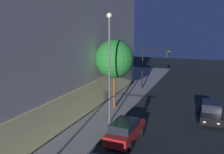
% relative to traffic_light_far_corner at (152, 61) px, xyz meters
% --- Properties ---
extents(traffic_light_far_corner, '(0.52, 3.94, 5.91)m').
position_rel_traffic_light_far_corner_xyz_m(traffic_light_far_corner, '(0.00, 0.00, 0.00)').
color(traffic_light_far_corner, black).
rests_on(traffic_light_far_corner, sidewalk_corner).
extents(street_lamp_sidewalk, '(0.44, 0.44, 9.28)m').
position_rel_traffic_light_far_corner_xyz_m(street_lamp_sidewalk, '(-12.96, 0.75, 1.81)').
color(street_lamp_sidewalk, '#505050').
rests_on(street_lamp_sidewalk, sidewalk_corner).
extents(sidewalk_tree, '(3.87, 3.87, 7.00)m').
position_rel_traffic_light_far_corner_xyz_m(sidewalk_tree, '(-8.78, 1.89, 1.15)').
color(sidewalk_tree, brown).
rests_on(sidewalk_tree, sidewalk_corner).
extents(car_red, '(4.47, 2.12, 1.60)m').
position_rel_traffic_light_far_corner_xyz_m(car_red, '(-15.48, -1.51, -3.23)').
color(car_red, maroon).
rests_on(car_red, ground).
extents(car_black, '(4.59, 2.05, 1.64)m').
position_rel_traffic_light_far_corner_xyz_m(car_black, '(-8.66, -7.44, -3.24)').
color(car_black, black).
rests_on(car_black, ground).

